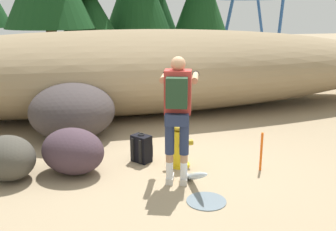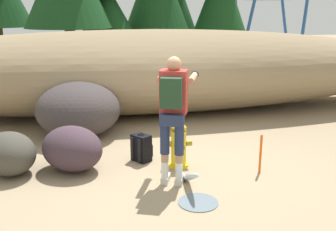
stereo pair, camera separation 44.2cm
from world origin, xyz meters
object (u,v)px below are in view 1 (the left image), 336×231
(boulder_mid, at_px, (8,158))
(fire_hydrant, at_px, (180,146))
(boulder_large, at_px, (72,111))
(utility_worker, at_px, (178,104))
(boulder_small, at_px, (73,151))
(spare_backpack, at_px, (142,149))
(survey_stake, at_px, (261,152))

(boulder_mid, bearing_deg, fire_hydrant, -4.11)
(fire_hydrant, relative_size, boulder_large, 0.46)
(utility_worker, xyz_separation_m, boulder_mid, (-2.33, 0.68, -0.81))
(fire_hydrant, distance_m, boulder_small, 1.62)
(boulder_mid, relative_size, boulder_small, 0.90)
(spare_backpack, bearing_deg, boulder_small, 153.41)
(spare_backpack, bearing_deg, survey_stake, -62.23)
(spare_backpack, xyz_separation_m, survey_stake, (1.68, -0.81, 0.08))
(spare_backpack, height_order, boulder_small, boulder_small)
(boulder_mid, distance_m, survey_stake, 3.72)
(spare_backpack, height_order, boulder_large, boulder_large)
(spare_backpack, distance_m, boulder_mid, 1.99)
(boulder_large, height_order, boulder_mid, boulder_large)
(boulder_small, bearing_deg, boulder_large, 88.34)
(utility_worker, xyz_separation_m, survey_stake, (1.33, 0.04, -0.83))
(boulder_small, bearing_deg, spare_backpack, 9.89)
(utility_worker, xyz_separation_m, spare_backpack, (-0.35, 0.85, -0.91))
(spare_backpack, distance_m, survey_stake, 1.87)
(boulder_large, bearing_deg, survey_stake, -40.25)
(utility_worker, relative_size, boulder_small, 1.80)
(utility_worker, relative_size, spare_backpack, 3.77)
(utility_worker, height_order, boulder_mid, utility_worker)
(boulder_mid, xyz_separation_m, survey_stake, (3.67, -0.64, -0.02))
(boulder_large, xyz_separation_m, boulder_small, (-0.05, -1.67, -0.18))
(fire_hydrant, bearing_deg, spare_backpack, 146.89)
(fire_hydrant, bearing_deg, boulder_small, 174.21)
(boulder_small, xyz_separation_m, survey_stake, (2.76, -0.62, -0.04))
(boulder_large, distance_m, boulder_mid, 1.92)
(boulder_small, bearing_deg, fire_hydrant, -5.79)
(fire_hydrant, height_order, boulder_small, fire_hydrant)
(spare_backpack, xyz_separation_m, boulder_small, (-1.07, -0.19, 0.13))
(boulder_large, bearing_deg, boulder_mid, -120.14)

